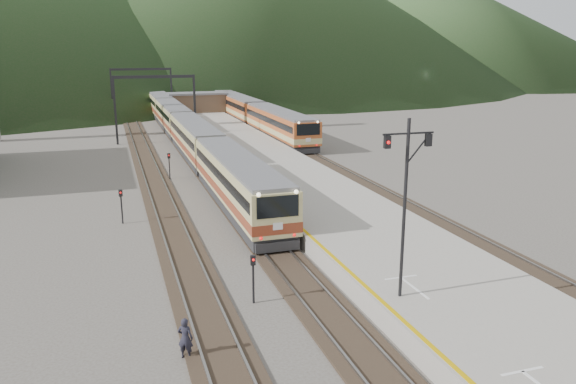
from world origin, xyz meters
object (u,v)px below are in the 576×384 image
object	(u,v)px
worker	(185,338)
second_train	(240,106)
main_train	(183,127)
signal_mast	(405,191)

from	to	relation	value
worker	second_train	bearing A→B (deg)	-76.56
main_train	worker	xyz separation A→B (m)	(-6.24, -48.33, -1.19)
main_train	signal_mast	world-z (taller)	signal_mast
main_train	second_train	distance (m)	22.87
worker	signal_mast	bearing A→B (deg)	-149.09
second_train	worker	size ratio (longest dim) A/B	40.13
main_train	worker	size ratio (longest dim) A/B	49.39
second_train	worker	world-z (taller)	second_train
main_train	worker	distance (m)	48.74
main_train	signal_mast	bearing A→B (deg)	-86.65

